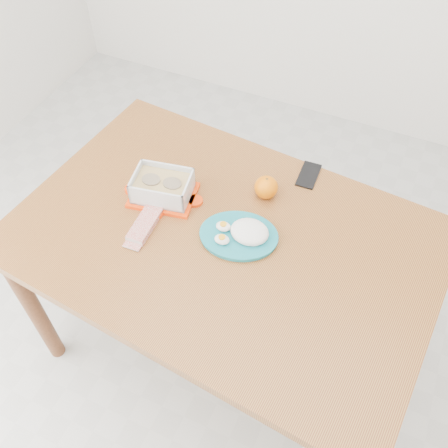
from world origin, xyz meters
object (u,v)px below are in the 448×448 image
at_px(dining_table, 224,253).
at_px(food_container, 162,187).
at_px(rice_plate, 242,233).
at_px(smartphone, 309,175).
at_px(orange_fruit, 266,187).

height_order(dining_table, food_container, food_container).
height_order(rice_plate, smartphone, rice_plate).
distance_m(food_container, smartphone, 0.51).
relative_size(food_container, smartphone, 1.89).
bearing_deg(rice_plate, food_container, 155.73).
bearing_deg(orange_fruit, smartphone, 55.11).
distance_m(dining_table, rice_plate, 0.12).
xyz_separation_m(dining_table, rice_plate, (0.05, 0.02, 0.11)).
height_order(dining_table, smartphone, smartphone).
bearing_deg(smartphone, dining_table, -116.05).
bearing_deg(smartphone, food_container, -147.24).
bearing_deg(orange_fruit, rice_plate, -90.40).
bearing_deg(rice_plate, smartphone, 58.79).
height_order(dining_table, rice_plate, rice_plate).
bearing_deg(orange_fruit, dining_table, -104.28).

